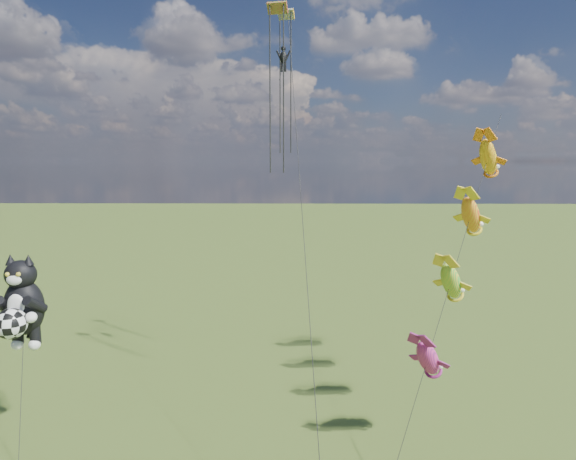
{
  "coord_description": "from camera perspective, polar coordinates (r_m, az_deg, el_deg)",
  "views": [
    {
      "loc": [
        13.04,
        -16.77,
        14.58
      ],
      "look_at": [
        12.68,
        11.87,
        10.48
      ],
      "focal_mm": 30.0,
      "sensor_mm": 36.0,
      "label": 1
    }
  ],
  "objects": [
    {
      "name": "cat_kite_rig",
      "position": [
        28.11,
        -29.12,
        -7.72
      ],
      "size": [
        2.37,
        4.1,
        9.94
      ],
      "rotation": [
        0.0,
        0.0,
        0.26
      ],
      "color": "brown",
      "rests_on": "ground"
    },
    {
      "name": "fish_windsock_rig",
      "position": [
        27.99,
        19.83,
        -1.97
      ],
      "size": [
        9.52,
        12.96,
        17.61
      ],
      "rotation": [
        0.0,
        0.0,
        -0.31
      ],
      "color": "brown",
      "rests_on": "ground"
    },
    {
      "name": "parafoil_rig",
      "position": [
        28.58,
        -0.5,
        18.78
      ],
      "size": [
        2.87,
        17.41,
        24.93
      ],
      "rotation": [
        0.0,
        0.0,
        0.19
      ],
      "color": "brown",
      "rests_on": "ground"
    }
  ]
}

